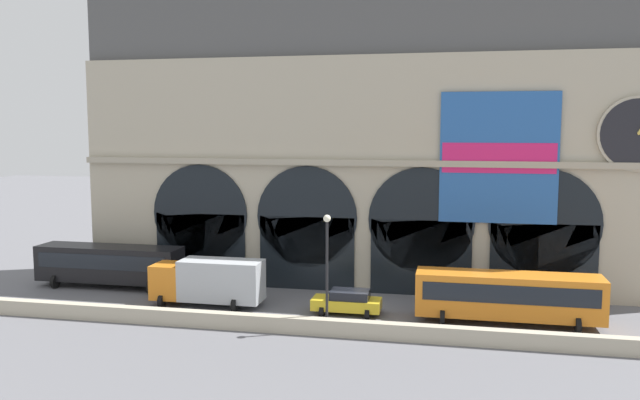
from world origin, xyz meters
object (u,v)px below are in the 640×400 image
Objects in this scene: bus_west at (110,264)px; box_truck_midwest at (209,281)px; bus_mideast at (508,296)px; car_center at (347,302)px; street_lamp_quayside at (327,257)px.

bus_west is 9.67m from box_truck_midwest.
bus_mideast is (28.42, -3.37, 0.00)m from bus_west.
bus_mideast is at bearing -0.55° from box_truck_midwest.
car_center is 0.40× the size of bus_mideast.
car_center is at bearing 80.39° from street_lamp_quayside.
car_center is 9.92m from bus_mideast.
box_truck_midwest reaches higher than car_center.
box_truck_midwest is 19.28m from bus_mideast.
street_lamp_quayside reaches higher than car_center.
box_truck_midwest is at bearing 179.80° from car_center.
box_truck_midwest is 1.09× the size of street_lamp_quayside.
bus_west is 1.00× the size of bus_mideast.
car_center is at bearing 179.11° from bus_mideast.
street_lamp_quayside reaches higher than box_truck_midwest.
bus_west is at bearing 170.18° from car_center.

